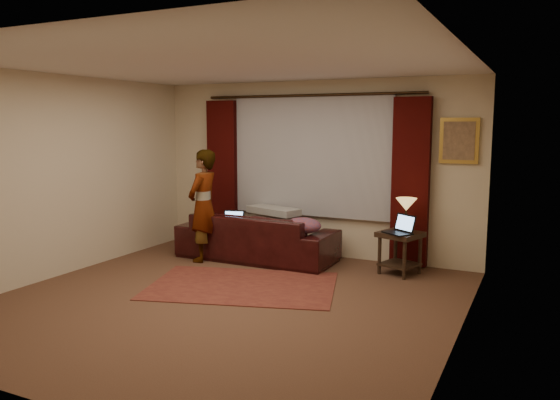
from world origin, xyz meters
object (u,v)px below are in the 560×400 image
object	(u,v)px
tiffany_lamp	(406,215)
laptop_table	(398,224)
end_table	(400,253)
sofa	(257,228)
laptop_sofa	(232,219)
person	(203,206)

from	to	relation	value
tiffany_lamp	laptop_table	distance (m)	0.24
end_table	laptop_table	world-z (taller)	laptop_table
sofa	end_table	size ratio (longest dim) A/B	4.09
end_table	tiffany_lamp	size ratio (longest dim) A/B	1.28
sofa	laptop_sofa	size ratio (longest dim) A/B	6.94
person	tiffany_lamp	bearing A→B (deg)	100.56
laptop_sofa	laptop_table	size ratio (longest dim) A/B	0.90
end_table	laptop_table	xyz separation A→B (m)	(-0.01, -0.14, 0.41)
laptop_sofa	person	distance (m)	0.48
sofa	tiffany_lamp	bearing A→B (deg)	-174.52
sofa	person	size ratio (longest dim) A/B	1.44
sofa	end_table	world-z (taller)	sofa
sofa	person	distance (m)	0.84
sofa	person	world-z (taller)	person
laptop_table	person	size ratio (longest dim) A/B	0.23
end_table	person	size ratio (longest dim) A/B	0.35
end_table	laptop_table	distance (m)	0.43
laptop_table	person	bearing A→B (deg)	-137.59
end_table	tiffany_lamp	xyz separation A→B (m)	(0.05, 0.08, 0.50)
laptop_table	laptop_sofa	bearing A→B (deg)	-143.79
laptop_table	person	distance (m)	2.75
sofa	tiffany_lamp	xyz separation A→B (m)	(2.12, 0.20, 0.32)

